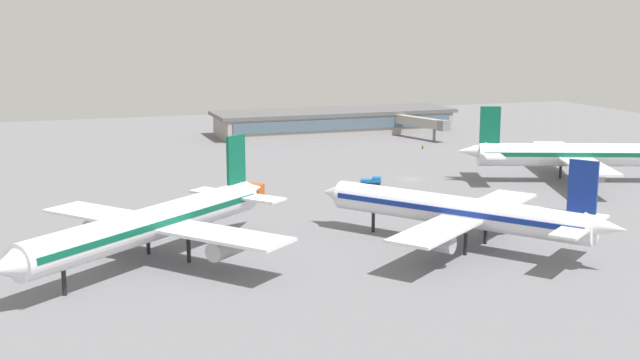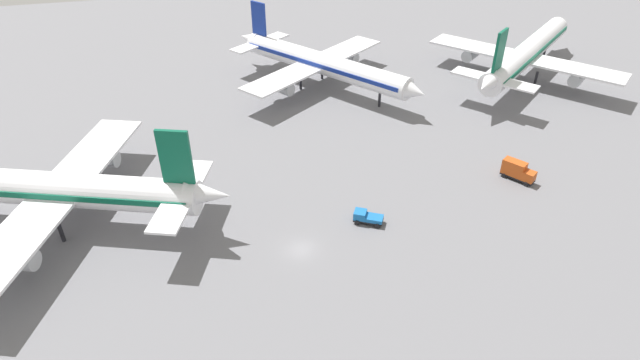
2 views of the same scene
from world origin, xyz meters
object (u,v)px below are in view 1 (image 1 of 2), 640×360
(airplane_at_gate, at_px, (460,211))
(ground_crew_worker, at_px, (423,146))
(airplane_taxiing, at_px, (580,155))
(airplane_distant, at_px, (153,223))
(pushback_tractor, at_px, (372,181))
(catering_truck, at_px, (252,191))

(airplane_at_gate, height_order, ground_crew_worker, airplane_at_gate)
(airplane_taxiing, relative_size, ground_crew_worker, 32.30)
(airplane_distant, bearing_deg, pushback_tractor, 179.88)
(catering_truck, bearing_deg, airplane_distant, 112.91)
(airplane_distant, xyz_separation_m, ground_crew_worker, (-87.27, -85.76, -5.33))
(pushback_tractor, relative_size, ground_crew_worker, 2.85)
(ground_crew_worker, bearing_deg, airplane_distant, 58.64)
(airplane_distant, bearing_deg, ground_crew_worker, -174.46)
(airplane_taxiing, xyz_separation_m, catering_truck, (74.33, -7.13, -4.51))
(airplane_at_gate, xyz_separation_m, ground_crew_worker, (-39.55, -92.69, -4.98))
(ground_crew_worker, bearing_deg, pushback_tractor, 65.87)
(airplane_at_gate, height_order, pushback_tractor, airplane_at_gate)
(airplane_taxiing, height_order, pushback_tractor, airplane_taxiing)
(airplane_distant, bearing_deg, airplane_at_gate, 132.78)
(airplane_at_gate, xyz_separation_m, catering_truck, (22.60, -45.34, -4.13))
(airplane_distant, xyz_separation_m, catering_truck, (-25.12, -38.41, -4.49))
(catering_truck, bearing_deg, pushback_tractor, -114.28)
(airplane_taxiing, distance_m, pushback_tractor, 47.53)
(pushback_tractor, bearing_deg, airplane_taxiing, 14.76)
(airplane_distant, bearing_deg, catering_truck, -162.14)
(airplane_at_gate, xyz_separation_m, pushback_tractor, (-6.03, -50.20, -4.86))
(catering_truck, height_order, ground_crew_worker, catering_truck)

